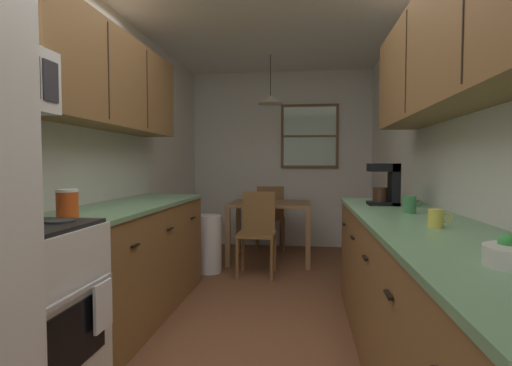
{
  "coord_description": "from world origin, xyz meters",
  "views": [
    {
      "loc": [
        0.36,
        -2.17,
        1.21
      ],
      "look_at": [
        -0.1,
        1.48,
        1.03
      ],
      "focal_mm": 27.58,
      "sensor_mm": 36.0,
      "label": 1
    }
  ],
  "objects_px": {
    "dining_table": "(270,211)",
    "dining_chair_far": "(270,215)",
    "mug_spare": "(436,218)",
    "storage_canister": "(67,203)",
    "stove_range": "(15,321)",
    "trash_bin": "(209,244)",
    "dining_chair_near": "(257,229)",
    "coffee_maker": "(387,183)",
    "mug_by_coffeemaker": "(410,204)"
  },
  "relations": [
    {
      "from": "mug_by_coffeemaker",
      "to": "mug_spare",
      "type": "bearing_deg",
      "value": -91.93
    },
    {
      "from": "dining_chair_far",
      "to": "dining_table",
      "type": "bearing_deg",
      "value": -84.44
    },
    {
      "from": "dining_chair_far",
      "to": "storage_canister",
      "type": "relative_size",
      "value": 5.46
    },
    {
      "from": "dining_chair_near",
      "to": "dining_chair_far",
      "type": "xyz_separation_m",
      "value": [
        0.03,
        1.21,
        0.0
      ]
    },
    {
      "from": "stove_range",
      "to": "dining_table",
      "type": "relative_size",
      "value": 1.11
    },
    {
      "from": "trash_bin",
      "to": "coffee_maker",
      "type": "height_order",
      "value": "coffee_maker"
    },
    {
      "from": "dining_chair_far",
      "to": "trash_bin",
      "type": "relative_size",
      "value": 1.41
    },
    {
      "from": "trash_bin",
      "to": "mug_by_coffeemaker",
      "type": "distance_m",
      "value": 2.48
    },
    {
      "from": "stove_range",
      "to": "mug_by_coffeemaker",
      "type": "xyz_separation_m",
      "value": [
        2.01,
        0.92,
        0.48
      ]
    },
    {
      "from": "trash_bin",
      "to": "mug_by_coffeemaker",
      "type": "xyz_separation_m",
      "value": [
        1.72,
        -1.66,
        0.64
      ]
    },
    {
      "from": "stove_range",
      "to": "dining_chair_near",
      "type": "bearing_deg",
      "value": 72.12
    },
    {
      "from": "dining_table",
      "to": "dining_chair_far",
      "type": "bearing_deg",
      "value": 95.56
    },
    {
      "from": "stove_range",
      "to": "dining_table",
      "type": "height_order",
      "value": "stove_range"
    },
    {
      "from": "stove_range",
      "to": "trash_bin",
      "type": "distance_m",
      "value": 2.6
    },
    {
      "from": "coffee_maker",
      "to": "mug_spare",
      "type": "bearing_deg",
      "value": -88.64
    },
    {
      "from": "dining_table",
      "to": "dining_chair_far",
      "type": "relative_size",
      "value": 1.1
    },
    {
      "from": "dining_chair_near",
      "to": "coffee_maker",
      "type": "xyz_separation_m",
      "value": [
        1.13,
        -1.2,
        0.56
      ]
    },
    {
      "from": "dining_chair_near",
      "to": "mug_spare",
      "type": "distance_m",
      "value": 2.57
    },
    {
      "from": "stove_range",
      "to": "dining_chair_far",
      "type": "relative_size",
      "value": 1.22
    },
    {
      "from": "stove_range",
      "to": "storage_canister",
      "type": "xyz_separation_m",
      "value": [
        -0.01,
        0.44,
        0.51
      ]
    },
    {
      "from": "dining_chair_near",
      "to": "coffee_maker",
      "type": "bearing_deg",
      "value": -46.54
    },
    {
      "from": "dining_chair_far",
      "to": "mug_spare",
      "type": "xyz_separation_m",
      "value": [
        1.13,
        -3.46,
        0.44
      ]
    },
    {
      "from": "stove_range",
      "to": "dining_table",
      "type": "xyz_separation_m",
      "value": [
        0.92,
        3.2,
        0.15
      ]
    },
    {
      "from": "stove_range",
      "to": "mug_by_coffeemaker",
      "type": "relative_size",
      "value": 9.27
    },
    {
      "from": "stove_range",
      "to": "dining_chair_far",
      "type": "height_order",
      "value": "stove_range"
    },
    {
      "from": "storage_canister",
      "to": "coffee_maker",
      "type": "relative_size",
      "value": 0.53
    },
    {
      "from": "coffee_maker",
      "to": "mug_by_coffeemaker",
      "type": "bearing_deg",
      "value": -84.73
    },
    {
      "from": "dining_table",
      "to": "mug_spare",
      "type": "distance_m",
      "value": 3.06
    },
    {
      "from": "dining_chair_near",
      "to": "coffee_maker",
      "type": "distance_m",
      "value": 1.74
    },
    {
      "from": "dining_table",
      "to": "coffee_maker",
      "type": "relative_size",
      "value": 3.16
    },
    {
      "from": "trash_bin",
      "to": "stove_range",
      "type": "bearing_deg",
      "value": -96.5
    },
    {
      "from": "dining_chair_far",
      "to": "storage_canister",
      "type": "distance_m",
      "value": 3.51
    },
    {
      "from": "stove_range",
      "to": "mug_spare",
      "type": "bearing_deg",
      "value": 9.87
    },
    {
      "from": "dining_table",
      "to": "mug_spare",
      "type": "xyz_separation_m",
      "value": [
        1.07,
        -2.85,
        0.32
      ]
    },
    {
      "from": "storage_canister",
      "to": "dining_table",
      "type": "bearing_deg",
      "value": 71.36
    },
    {
      "from": "stove_range",
      "to": "trash_bin",
      "type": "height_order",
      "value": "stove_range"
    },
    {
      "from": "storage_canister",
      "to": "coffee_maker",
      "type": "height_order",
      "value": "coffee_maker"
    },
    {
      "from": "storage_canister",
      "to": "mug_by_coffeemaker",
      "type": "distance_m",
      "value": 2.08
    },
    {
      "from": "dining_chair_far",
      "to": "mug_spare",
      "type": "bearing_deg",
      "value": -71.91
    },
    {
      "from": "dining_chair_far",
      "to": "mug_spare",
      "type": "relative_size",
      "value": 8.13
    },
    {
      "from": "dining_chair_near",
      "to": "dining_chair_far",
      "type": "height_order",
      "value": "same"
    },
    {
      "from": "dining_chair_far",
      "to": "coffee_maker",
      "type": "relative_size",
      "value": 2.87
    },
    {
      "from": "dining_chair_far",
      "to": "mug_spare",
      "type": "distance_m",
      "value": 3.67
    },
    {
      "from": "dining_table",
      "to": "trash_bin",
      "type": "height_order",
      "value": "dining_table"
    },
    {
      "from": "dining_chair_near",
      "to": "storage_canister",
      "type": "height_order",
      "value": "storage_canister"
    },
    {
      "from": "stove_range",
      "to": "coffee_maker",
      "type": "xyz_separation_m",
      "value": [
        1.97,
        1.4,
        0.59
      ]
    },
    {
      "from": "stove_range",
      "to": "storage_canister",
      "type": "distance_m",
      "value": 0.68
    },
    {
      "from": "coffee_maker",
      "to": "mug_by_coffeemaker",
      "type": "relative_size",
      "value": 2.64
    },
    {
      "from": "mug_by_coffeemaker",
      "to": "trash_bin",
      "type": "bearing_deg",
      "value": 135.95
    },
    {
      "from": "coffee_maker",
      "to": "mug_spare",
      "type": "xyz_separation_m",
      "value": [
        0.02,
        -1.05,
        -0.12
      ]
    }
  ]
}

